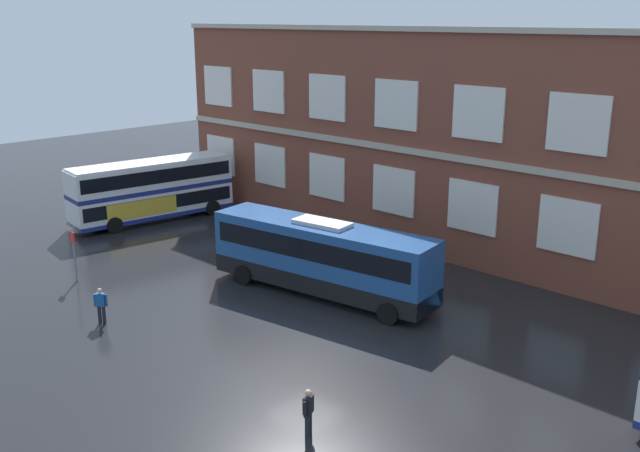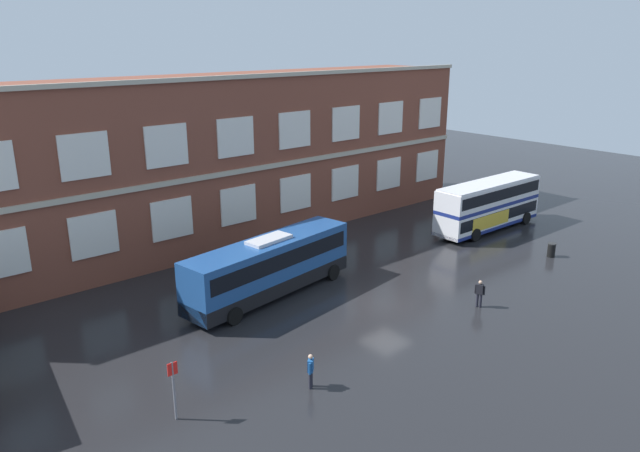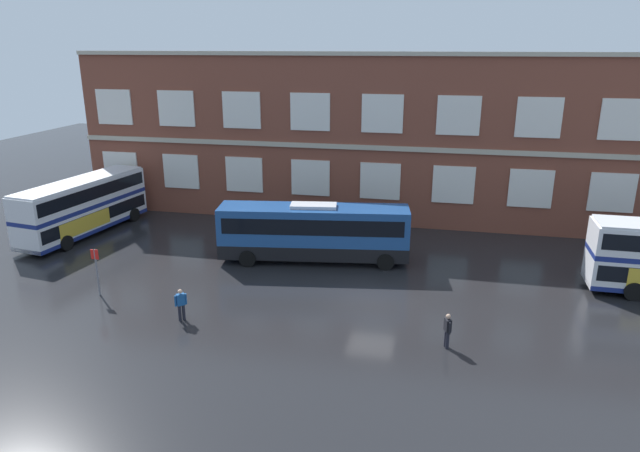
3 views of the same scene
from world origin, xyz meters
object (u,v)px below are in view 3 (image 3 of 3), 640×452
touring_coach (314,233)px  waiting_passenger (181,303)px  second_passenger (447,329)px  bus_stand_flag (96,268)px  double_decker_near (83,206)px

touring_coach → waiting_passenger: 10.66m
touring_coach → second_passenger: 12.71m
touring_coach → bus_stand_flag: bearing=-144.0°
waiting_passenger → touring_coach: bearing=63.8°
double_decker_near → bus_stand_flag: 11.83m
bus_stand_flag → waiting_passenger: bearing=-17.6°
waiting_passenger → bus_stand_flag: (-5.85, 1.86, 0.70)m
touring_coach → second_passenger: bearing=-48.2°
double_decker_near → second_passenger: 28.42m
waiting_passenger → second_passenger: 13.13m
double_decker_near → bus_stand_flag: (7.10, -9.45, -0.51)m
touring_coach → waiting_passenger: size_ratio=7.20×
double_decker_near → bus_stand_flag: double_decker_near is taller
second_passenger → double_decker_near: bearing=156.7°
touring_coach → bus_stand_flag: touring_coach is taller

